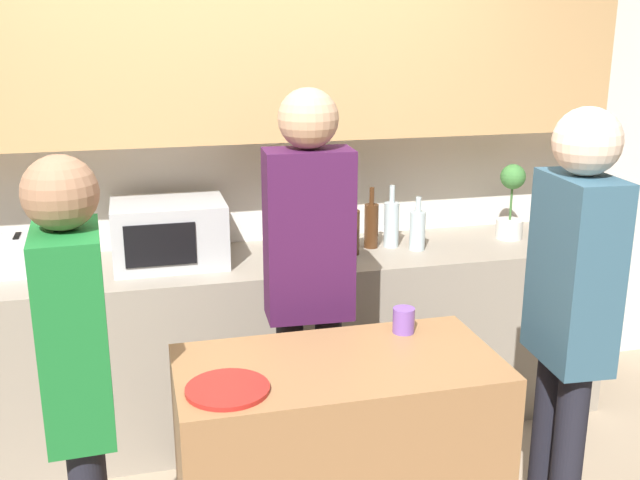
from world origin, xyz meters
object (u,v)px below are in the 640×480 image
object	(u,v)px
toaster	(7,256)
bottle_3	(391,223)
person_left	(571,307)
potted_plant	(511,202)
bottle_0	(334,233)
bottle_4	(417,230)
bottle_2	(371,225)
cup_0	(404,320)
microwave	(169,233)
plate_on_island	(228,389)
person_right	(78,375)
bottle_1	(351,231)
person_center	(309,267)

from	to	relation	value
toaster	bottle_3	xyz separation A→B (m)	(1.82, 0.01, 0.03)
bottle_3	person_left	bearing A→B (deg)	-81.45
potted_plant	bottle_0	size ratio (longest dim) A/B	1.25
bottle_4	bottle_2	bearing A→B (deg)	155.98
bottle_2	cup_0	world-z (taller)	bottle_2
microwave	bottle_2	xyz separation A→B (m)	(1.00, 0.02, -0.03)
bottle_4	cup_0	size ratio (longest dim) A/B	2.92
toaster	person_left	xyz separation A→B (m)	(2.02, -1.30, 0.06)
potted_plant	plate_on_island	size ratio (longest dim) A/B	1.52
bottle_0	person_left	distance (m)	1.31
bottle_0	bottle_4	size ratio (longest dim) A/B	1.17
person_right	person_left	bearing A→B (deg)	86.75
person_left	plate_on_island	bearing A→B (deg)	96.94
bottle_0	toaster	bearing A→B (deg)	176.14
bottle_1	person_center	distance (m)	0.74
microwave	bottle_0	bearing A→B (deg)	-7.29
bottle_3	potted_plant	bearing A→B (deg)	-0.66
potted_plant	person_right	bearing A→B (deg)	-148.59
bottle_2	bottle_3	world-z (taller)	bottle_3
bottle_1	person_right	xyz separation A→B (m)	(-1.21, -1.22, -0.03)
microwave	cup_0	size ratio (longest dim) A/B	5.61
bottle_1	person_center	world-z (taller)	person_center
bottle_3	plate_on_island	world-z (taller)	bottle_3
potted_plant	bottle_2	bearing A→B (deg)	178.67
bottle_2	bottle_3	xyz separation A→B (m)	(0.10, -0.01, 0.00)
bottle_1	person_left	size ratio (longest dim) A/B	0.18
person_center	person_left	bearing A→B (deg)	146.22
microwave	potted_plant	size ratio (longest dim) A/B	1.32
potted_plant	bottle_2	xyz separation A→B (m)	(-0.76, 0.02, -0.08)
person_left	potted_plant	bearing A→B (deg)	-15.71
bottle_2	person_left	xyz separation A→B (m)	(0.30, -1.32, 0.03)
potted_plant	bottle_1	distance (m)	0.90
bottle_0	plate_on_island	world-z (taller)	bottle_0
microwave	cup_0	distance (m)	1.32
potted_plant	plate_on_island	world-z (taller)	potted_plant
bottle_1	bottle_2	size ratio (longest dim) A/B	0.99
bottle_1	plate_on_island	xyz separation A→B (m)	(-0.78, -1.30, -0.10)
potted_plant	bottle_0	distance (m)	0.99
potted_plant	bottle_3	bearing A→B (deg)	179.34
toaster	cup_0	distance (m)	1.83
cup_0	plate_on_island	bearing A→B (deg)	-156.39
bottle_0	bottle_2	distance (m)	0.26
potted_plant	bottle_3	xyz separation A→B (m)	(-0.66, 0.01, -0.08)
bottle_1	bottle_3	xyz separation A→B (m)	(0.23, 0.08, 0.00)
microwave	cup_0	bearing A→B (deg)	-54.14
person_right	toaster	bearing A→B (deg)	-166.61
plate_on_island	person_right	bearing A→B (deg)	169.38
bottle_1	plate_on_island	distance (m)	1.52
bottle_3	cup_0	bearing A→B (deg)	-107.09
bottle_0	bottle_2	size ratio (longest dim) A/B	1.02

